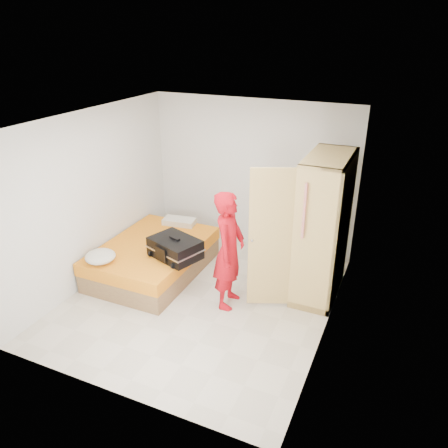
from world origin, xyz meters
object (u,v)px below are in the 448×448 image
at_px(person, 229,250).
at_px(bed, 153,258).
at_px(wardrobe, 319,232).
at_px(suitcase, 175,248).
at_px(round_cushion, 100,256).

bearing_deg(person, bed, 72.86).
height_order(wardrobe, suitcase, wardrobe).
height_order(bed, round_cushion, round_cushion).
bearing_deg(suitcase, wardrobe, 38.26).
relative_size(person, round_cushion, 3.84).
relative_size(wardrobe, suitcase, 2.40).
bearing_deg(suitcase, person, 13.01).
distance_m(wardrobe, suitcase, 2.11).
bearing_deg(round_cushion, person, 14.38).
bearing_deg(round_cushion, suitcase, 31.98).
relative_size(person, suitcase, 1.94).
bearing_deg(wardrobe, round_cushion, -156.70).
relative_size(bed, suitcase, 2.31).
height_order(person, suitcase, person).
xyz_separation_m(wardrobe, round_cushion, (-2.89, -1.25, -0.41)).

